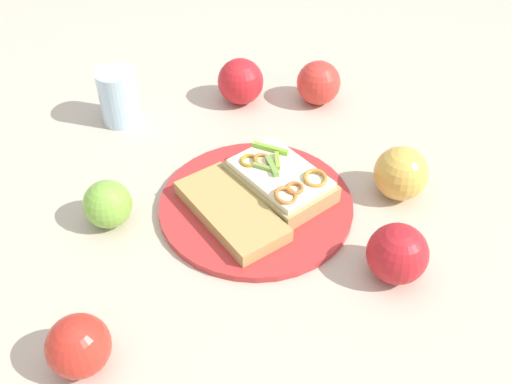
{
  "coord_description": "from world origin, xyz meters",
  "views": [
    {
      "loc": [
        -0.52,
        -0.35,
        0.6
      ],
      "look_at": [
        0.0,
        0.0,
        0.03
      ],
      "focal_mm": 41.16,
      "sensor_mm": 36.0,
      "label": 1
    }
  ],
  "objects": [
    {
      "name": "plate",
      "position": [
        0.0,
        0.0,
        0.01
      ],
      "size": [
        0.28,
        0.28,
        0.01
      ],
      "primitive_type": "cylinder",
      "color": "#BC302F",
      "rests_on": "ground_plane"
    },
    {
      "name": "apple_3",
      "position": [
        -0.01,
        -0.22,
        0.04
      ],
      "size": [
        0.11,
        0.11,
        0.08
      ],
      "primitive_type": "sphere",
      "rotation": [
        0.0,
        0.0,
        3.91
      ],
      "color": "red",
      "rests_on": "ground_plane"
    },
    {
      "name": "bread_slice_side",
      "position": [
        -0.04,
        0.01,
        0.02
      ],
      "size": [
        0.14,
        0.2,
        0.02
      ],
      "primitive_type": "cube",
      "rotation": [
        0.0,
        0.0,
        4.35
      ],
      "color": "tan",
      "rests_on": "plate"
    },
    {
      "name": "apple_0",
      "position": [
        0.29,
        0.06,
        0.04
      ],
      "size": [
        0.09,
        0.09,
        0.08
      ],
      "primitive_type": "sphere",
      "rotation": [
        0.0,
        0.0,
        1.75
      ],
      "color": "red",
      "rests_on": "ground_plane"
    },
    {
      "name": "sandwich",
      "position": [
        0.04,
        -0.01,
        0.03
      ],
      "size": [
        0.14,
        0.18,
        0.05
      ],
      "rotation": [
        0.0,
        0.0,
        4.41
      ],
      "color": "tan",
      "rests_on": "plate"
    },
    {
      "name": "ground_plane",
      "position": [
        0.0,
        0.0,
        0.0
      ],
      "size": [
        2.0,
        2.0,
        0.0
      ],
      "primitive_type": "plane",
      "color": "#BFAE98",
      "rests_on": "ground"
    },
    {
      "name": "apple_5",
      "position": [
        0.22,
        0.18,
        0.04
      ],
      "size": [
        0.11,
        0.11,
        0.08
      ],
      "primitive_type": "sphere",
      "rotation": [
        0.0,
        0.0,
        4.31
      ],
      "color": "red",
      "rests_on": "ground_plane"
    },
    {
      "name": "apple_4",
      "position": [
        -0.14,
        0.16,
        0.03
      ],
      "size": [
        0.09,
        0.09,
        0.07
      ],
      "primitive_type": "sphere",
      "rotation": [
        0.0,
        0.0,
        4.25
      ],
      "color": "#7AB43D",
      "rests_on": "ground_plane"
    },
    {
      "name": "apple_2",
      "position": [
        -0.32,
        0.02,
        0.04
      ],
      "size": [
        0.08,
        0.08,
        0.07
      ],
      "primitive_type": "sphere",
      "rotation": [
        0.0,
        0.0,
        1.48
      ],
      "color": "red",
      "rests_on": "ground_plane"
    },
    {
      "name": "apple_1",
      "position": [
        0.14,
        -0.16,
        0.04
      ],
      "size": [
        0.1,
        0.1,
        0.08
      ],
      "primitive_type": "sphere",
      "rotation": [
        0.0,
        0.0,
        0.36
      ],
      "color": "gold",
      "rests_on": "ground_plane"
    },
    {
      "name": "drinking_glass",
      "position": [
        0.06,
        0.32,
        0.05
      ],
      "size": [
        0.07,
        0.07,
        0.1
      ],
      "primitive_type": "cylinder",
      "color": "silver",
      "rests_on": "ground_plane"
    }
  ]
}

